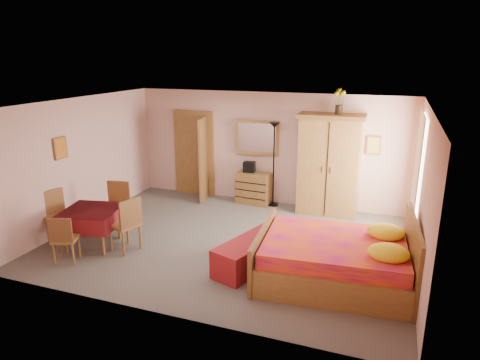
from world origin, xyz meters
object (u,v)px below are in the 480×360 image
at_px(chair_south, 65,238).
at_px(bed, 334,247).
at_px(chair_west, 59,217).
at_px(chair_east, 124,224).
at_px(floor_lamp, 274,165).
at_px(stereo, 249,167).
at_px(sunflower_vase, 339,101).
at_px(wall_mirror, 257,138).
at_px(bench, 251,253).
at_px(chair_north, 115,209).
at_px(chest_of_drawers, 254,188).
at_px(dining_table, 93,228).
at_px(wardrobe, 329,165).

bearing_deg(chair_south, bed, -9.56).
bearing_deg(chair_west, chair_south, 68.33).
bearing_deg(bed, chair_east, 178.56).
bearing_deg(floor_lamp, stereo, 179.41).
xyz_separation_m(chair_west, chair_east, (1.38, 0.09, 0.01)).
bearing_deg(sunflower_vase, wall_mirror, 173.42).
bearing_deg(stereo, sunflower_vase, -1.29).
bearing_deg(stereo, bed, -51.29).
height_order(stereo, bench, stereo).
distance_m(chair_north, chair_east, 0.88).
relative_size(floor_lamp, sunflower_vase, 3.67).
height_order(bed, chair_east, bed).
height_order(chest_of_drawers, dining_table, chest_of_drawers).
xyz_separation_m(chair_south, chair_north, (0.05, 1.34, 0.08)).
height_order(sunflower_vase, chair_south, sunflower_vase).
bearing_deg(chair_south, dining_table, 67.36).
distance_m(chest_of_drawers, stereo, 0.52).
bearing_deg(bench, chair_east, -176.20).
relative_size(wall_mirror, dining_table, 1.08).
bearing_deg(wardrobe, chair_north, -146.62).
xyz_separation_m(wall_mirror, bench, (0.95, -3.25, -1.31)).
bearing_deg(chair_west, chest_of_drawers, 160.66).
height_order(wardrobe, chair_north, wardrobe).
distance_m(chest_of_drawers, chair_north, 3.28).
bearing_deg(stereo, chair_north, -125.77).
xyz_separation_m(floor_lamp, sunflower_vase, (1.39, -0.04, 1.50)).
bearing_deg(chair_west, dining_table, 114.14).
relative_size(stereo, floor_lamp, 0.14).
xyz_separation_m(stereo, dining_table, (-1.93, -3.28, -0.52)).
xyz_separation_m(dining_table, chair_north, (0.04, 0.65, 0.15)).
bearing_deg(chair_west, stereo, 162.29).
bearing_deg(bench, wall_mirror, 106.36).
height_order(chest_of_drawers, wardrobe, wardrobe).
relative_size(wardrobe, chair_north, 2.20).
height_order(chest_of_drawers, chair_west, chair_west).
height_order(wall_mirror, chair_west, wall_mirror).
bearing_deg(wardrobe, wall_mirror, 171.13).
distance_m(wall_mirror, chair_north, 3.60).
xyz_separation_m(wall_mirror, chair_west, (-2.77, -3.49, -1.06)).
bearing_deg(floor_lamp, bed, -58.78).
bearing_deg(chair_east, chair_west, 112.40).
distance_m(sunflower_vase, dining_table, 5.50).
height_order(floor_lamp, bed, floor_lamp).
xyz_separation_m(floor_lamp, chair_south, (-2.53, -3.96, -0.55)).
xyz_separation_m(sunflower_vase, dining_table, (-3.91, -3.23, -2.13)).
height_order(bench, chair_south, chair_south).
distance_m(sunflower_vase, bed, 3.58).
distance_m(chest_of_drawers, chair_east, 3.48).
xyz_separation_m(bench, chair_west, (-3.72, -0.24, 0.24)).
bearing_deg(bed, chair_west, 178.66).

